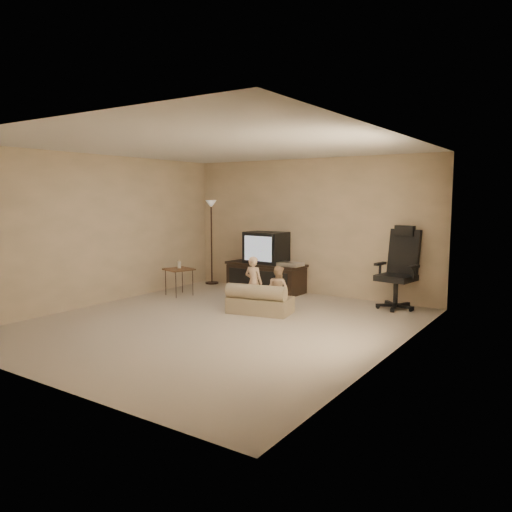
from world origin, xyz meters
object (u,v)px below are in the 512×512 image
at_px(side_table, 179,269).
at_px(toddler_left, 254,283).
at_px(floor_lamp, 211,223).
at_px(office_chair, 398,279).
at_px(toddler_right, 278,289).
at_px(child_sofa, 259,301).
at_px(tv_stand, 266,267).

bearing_deg(side_table, toddler_left, -6.11).
bearing_deg(floor_lamp, office_chair, -1.67).
bearing_deg(side_table, office_chair, 17.83).
height_order(side_table, toddler_right, toddler_right).
xyz_separation_m(office_chair, toddler_right, (-1.45, -1.36, -0.11)).
distance_m(floor_lamp, child_sofa, 3.04).
bearing_deg(floor_lamp, side_table, -77.83).
xyz_separation_m(side_table, floor_lamp, (-0.28, 1.30, 0.79)).
height_order(side_table, child_sofa, side_table).
bearing_deg(toddler_left, side_table, -6.92).
bearing_deg(child_sofa, toddler_left, 128.79).
xyz_separation_m(child_sofa, toddler_left, (-0.23, 0.20, 0.24)).
distance_m(office_chair, toddler_left, 2.35).
height_order(tv_stand, office_chair, office_chair).
xyz_separation_m(office_chair, floor_lamp, (-3.96, 0.12, 0.78)).
xyz_separation_m(side_table, child_sofa, (2.01, -0.39, -0.29)).
bearing_deg(child_sofa, office_chair, 31.99).
bearing_deg(toddler_right, side_table, 3.51).
distance_m(side_table, child_sofa, 2.07).
bearing_deg(child_sofa, toddler_right, 32.73).
height_order(side_table, floor_lamp, floor_lamp).
relative_size(side_table, floor_lamp, 0.39).
bearing_deg(toddler_right, toddler_left, 9.79).
bearing_deg(tv_stand, office_chair, 1.63).
bearing_deg(floor_lamp, child_sofa, -36.33).
height_order(tv_stand, floor_lamp, floor_lamp).
height_order(office_chair, side_table, office_chair).
distance_m(tv_stand, side_table, 1.66).
distance_m(child_sofa, toddler_left, 0.39).
bearing_deg(tv_stand, child_sofa, -57.84).
xyz_separation_m(child_sofa, toddler_right, (0.22, 0.21, 0.18)).
bearing_deg(side_table, floor_lamp, 102.17).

